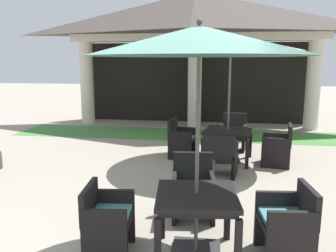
{
  "coord_description": "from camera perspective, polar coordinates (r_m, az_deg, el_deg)",
  "views": [
    {
      "loc": [
        0.83,
        -2.52,
        2.17
      ],
      "look_at": [
        -0.1,
        3.71,
        0.98
      ],
      "focal_mm": 36.69,
      "sensor_mm": 36.0,
      "label": 1
    }
  ],
  "objects": [
    {
      "name": "background_pavilion",
      "position": [
        11.76,
        4.62,
        16.54
      ],
      "size": [
        8.79,
        2.94,
        4.37
      ],
      "color": "beige",
      "rests_on": "ground"
    },
    {
      "name": "patio_chair_near_foreground_south",
      "position": [
        6.66,
        8.67,
        -4.88
      ],
      "size": [
        0.69,
        0.61,
        0.83
      ],
      "rotation": [
        0.0,
        0.0,
        -0.15
      ],
      "color": "black",
      "rests_on": "ground"
    },
    {
      "name": "patio_umbrella_mid_left",
      "position": [
        3.57,
        5.17,
        13.38
      ],
      "size": [
        2.31,
        2.31,
        2.59
      ],
      "color": "#2D2D2D",
      "rests_on": "ground"
    },
    {
      "name": "lawn_strip",
      "position": [
        10.38,
        3.75,
        -1.4
      ],
      "size": [
        10.59,
        1.8,
        0.01
      ],
      "primitive_type": "cube",
      "color": "#47843D",
      "rests_on": "ground"
    },
    {
      "name": "patio_umbrella_near_foreground",
      "position": [
        7.47,
        10.4,
        13.23
      ],
      "size": [
        2.98,
        2.98,
        2.78
      ],
      "color": "#2D2D2D",
      "rests_on": "ground"
    },
    {
      "name": "patio_chair_near_foreground_west",
      "position": [
        7.87,
        2.21,
        -2.28
      ],
      "size": [
        0.64,
        0.7,
        0.88
      ],
      "rotation": [
        0.0,
        0.0,
        -1.72
      ],
      "color": "black",
      "rests_on": "ground"
    },
    {
      "name": "patio_chair_mid_left_east",
      "position": [
        4.14,
        19.22,
        -15.04
      ],
      "size": [
        0.6,
        0.66,
        0.84
      ],
      "rotation": [
        0.0,
        0.0,
        -4.6
      ],
      "color": "black",
      "rests_on": "ground"
    },
    {
      "name": "patio_chair_near_foreground_north",
      "position": [
        8.69,
        10.8,
        -1.19
      ],
      "size": [
        0.68,
        0.64,
        0.9
      ],
      "rotation": [
        0.0,
        0.0,
        -3.29
      ],
      "color": "black",
      "rests_on": "ground"
    },
    {
      "name": "patio_chair_mid_left_north",
      "position": [
        4.9,
        4.18,
        -10.49
      ],
      "size": [
        0.64,
        0.6,
        0.89
      ],
      "rotation": [
        0.0,
        0.0,
        -3.03
      ],
      "color": "black",
      "rests_on": "ground"
    },
    {
      "name": "patio_chair_mid_left_west",
      "position": [
        4.05,
        -10.14,
        -15.2
      ],
      "size": [
        0.56,
        0.68,
        0.82
      ],
      "rotation": [
        0.0,
        0.0,
        -1.46
      ],
      "color": "black",
      "rests_on": "ground"
    },
    {
      "name": "patio_chair_near_foreground_east",
      "position": [
        7.61,
        17.79,
        -3.23
      ],
      "size": [
        0.66,
        0.68,
        0.89
      ],
      "rotation": [
        0.0,
        0.0,
        1.42
      ],
      "color": "black",
      "rests_on": "ground"
    },
    {
      "name": "patio_table_mid_left",
      "position": [
        3.88,
        4.75,
        -12.53
      ],
      "size": [
        0.96,
        0.96,
        0.75
      ],
      "rotation": [
        0.0,
        0.0,
        0.11
      ],
      "color": "black",
      "rests_on": "ground"
    },
    {
      "name": "patio_table_near_foreground",
      "position": [
        7.62,
        9.92,
        -1.3
      ],
      "size": [
        1.13,
        1.13,
        0.7
      ],
      "rotation": [
        0.0,
        0.0,
        -0.15
      ],
      "color": "black",
      "rests_on": "ground"
    }
  ]
}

